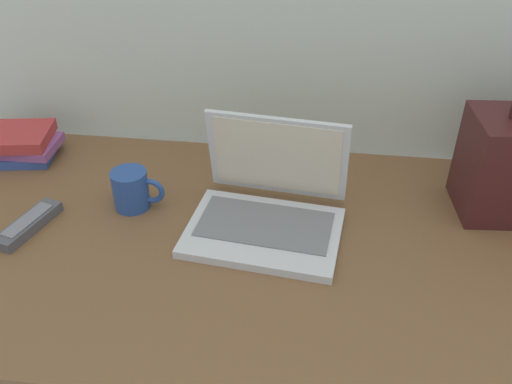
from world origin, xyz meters
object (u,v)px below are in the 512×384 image
at_px(book_stack, 20,144).
at_px(coffee_mug, 132,189).
at_px(laptop, 268,205).
at_px(remote_control_near, 29,224).

bearing_deg(book_stack, coffee_mug, -25.67).
bearing_deg(coffee_mug, laptop, -4.27).
relative_size(coffee_mug, remote_control_near, 0.69).
bearing_deg(laptop, book_stack, 163.72).
relative_size(laptop, book_stack, 1.76).
relative_size(remote_control_near, book_stack, 0.88).
bearing_deg(book_stack, laptop, -16.28).
height_order(laptop, book_stack, laptop).
bearing_deg(remote_control_near, laptop, 9.70).
bearing_deg(coffee_mug, book_stack, 154.33).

